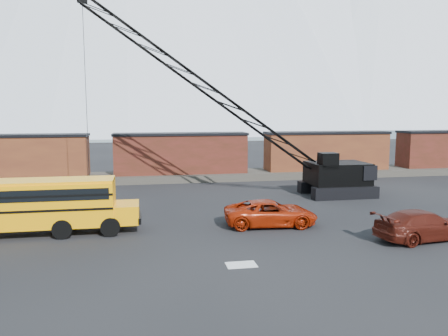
{
  "coord_description": "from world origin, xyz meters",
  "views": [
    {
      "loc": [
        -3.84,
        -22.96,
        7.05
      ],
      "look_at": [
        1.87,
        7.73,
        3.0
      ],
      "focal_mm": 35.0,
      "sensor_mm": 36.0,
      "label": 1
    }
  ],
  "objects_px": {
    "red_pickup": "(271,213)",
    "maroon_suv": "(423,225)",
    "crawler_crane": "(223,99)",
    "school_bus": "(31,204)"
  },
  "relations": [
    {
      "from": "red_pickup",
      "to": "maroon_suv",
      "type": "xyz_separation_m",
      "value": [
        7.42,
        -4.43,
        0.03
      ]
    },
    {
      "from": "school_bus",
      "to": "crawler_crane",
      "type": "relative_size",
      "value": 0.5
    },
    {
      "from": "school_bus",
      "to": "maroon_suv",
      "type": "height_order",
      "value": "school_bus"
    },
    {
      "from": "school_bus",
      "to": "crawler_crane",
      "type": "bearing_deg",
      "value": 32.7
    },
    {
      "from": "red_pickup",
      "to": "crawler_crane",
      "type": "relative_size",
      "value": 0.25
    },
    {
      "from": "school_bus",
      "to": "red_pickup",
      "type": "relative_size",
      "value": 2.03
    },
    {
      "from": "red_pickup",
      "to": "crawler_crane",
      "type": "xyz_separation_m",
      "value": [
        -1.43,
        8.62,
        7.2
      ]
    },
    {
      "from": "red_pickup",
      "to": "maroon_suv",
      "type": "distance_m",
      "value": 8.64
    },
    {
      "from": "school_bus",
      "to": "maroon_suv",
      "type": "xyz_separation_m",
      "value": [
        21.5,
        -4.93,
        -0.97
      ]
    },
    {
      "from": "school_bus",
      "to": "red_pickup",
      "type": "bearing_deg",
      "value": -2.06
    }
  ]
}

